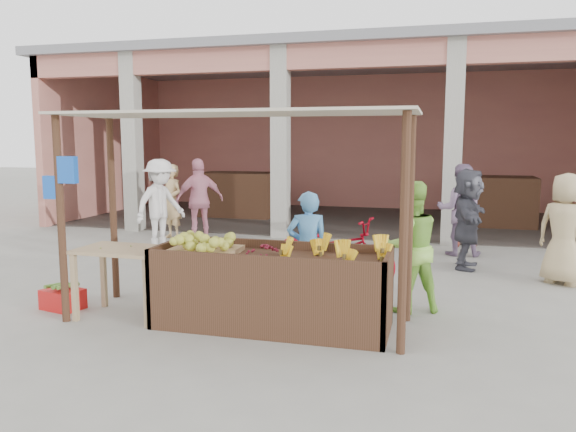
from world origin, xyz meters
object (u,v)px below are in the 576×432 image
(side_table, at_px, (123,260))
(vendor_green, at_px, (409,243))
(fruit_stall, at_px, (272,292))
(motorcycle, at_px, (333,249))
(red_crate, at_px, (63,299))
(vendor_blue, at_px, (308,245))

(side_table, relative_size, vendor_green, 0.62)
(fruit_stall, height_order, motorcycle, motorcycle)
(red_crate, height_order, vendor_green, vendor_green)
(side_table, xyz_separation_m, red_crate, (-0.90, 0.07, -0.56))
(fruit_stall, bearing_deg, side_table, -176.15)
(fruit_stall, height_order, red_crate, fruit_stall)
(vendor_green, bearing_deg, motorcycle, -69.25)
(red_crate, xyz_separation_m, vendor_blue, (2.88, 0.97, 0.65))
(vendor_blue, xyz_separation_m, vendor_green, (1.25, 0.06, 0.07))
(side_table, bearing_deg, motorcycle, 47.37)
(fruit_stall, bearing_deg, motorcycle, 81.49)
(vendor_blue, bearing_deg, vendor_green, 166.51)
(fruit_stall, relative_size, vendor_blue, 1.68)
(fruit_stall, height_order, side_table, side_table)
(vendor_green, bearing_deg, side_table, -7.18)
(red_crate, bearing_deg, vendor_blue, 31.38)
(vendor_blue, bearing_deg, motorcycle, -111.86)
(side_table, distance_m, motorcycle, 3.02)
(red_crate, relative_size, vendor_green, 0.28)
(red_crate, xyz_separation_m, motorcycle, (3.00, 2.09, 0.39))
(fruit_stall, relative_size, motorcycle, 1.33)
(motorcycle, bearing_deg, vendor_green, -123.70)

